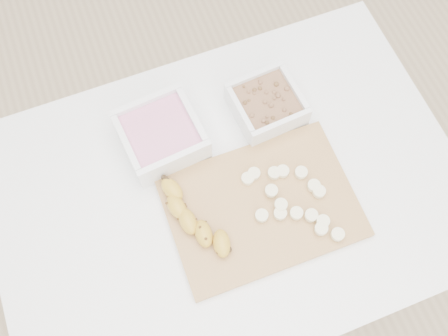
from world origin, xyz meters
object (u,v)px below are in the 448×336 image
object	(u,v)px
cutting_board	(261,206)
banana	(195,220)
table	(229,205)
bowl_yogurt	(161,135)
bowl_granola	(267,105)

from	to	relation	value
cutting_board	banana	xyz separation A→B (m)	(-0.14, 0.02, 0.02)
cutting_board	banana	bearing A→B (deg)	173.67
table	bowl_yogurt	distance (m)	0.23
bowl_yogurt	cutting_board	size ratio (longest dim) A/B	0.46
bowl_granola	bowl_yogurt	bearing A→B (deg)	177.50
cutting_board	banana	world-z (taller)	banana
table	bowl_yogurt	world-z (taller)	bowl_yogurt
bowl_yogurt	banana	distance (m)	0.20
table	bowl_yogurt	xyz separation A→B (m)	(-0.10, 0.16, 0.14)
table	banana	distance (m)	0.16
table	banana	bearing A→B (deg)	-154.34
table	bowl_granola	distance (m)	0.24
table	banana	world-z (taller)	banana
table	banana	xyz separation A→B (m)	(-0.09, -0.04, 0.13)
bowl_yogurt	cutting_board	bearing A→B (deg)	-56.33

